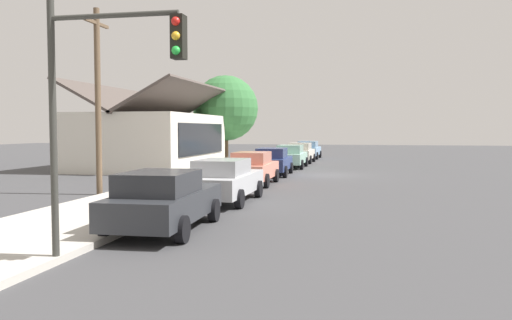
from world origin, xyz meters
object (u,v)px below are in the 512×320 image
car_coral (253,168)px  car_seafoam (291,156)px  car_skyblue (308,150)px  fire_hydrant_red (245,168)px  traffic_light_main (102,86)px  car_ivory (300,153)px  car_charcoal (164,200)px  shade_tree (226,108)px  utility_pole_wooden (98,98)px  car_silver (225,180)px  car_navy (273,161)px

car_coral → car_seafoam: 11.22m
car_skyblue → fire_hydrant_red: 18.87m
traffic_light_main → car_ivory: bearing=0.2°
car_coral → car_skyblue: same height
car_charcoal → shade_tree: (28.58, 6.06, 3.56)m
car_seafoam → car_skyblue: 11.68m
car_charcoal → utility_pole_wooden: 9.11m
car_silver → shade_tree: size_ratio=0.69×
car_silver → fire_hydrant_red: size_ratio=6.87×
car_silver → fire_hydrant_red: (10.18, 1.58, -0.32)m
car_charcoal → car_silver: size_ratio=0.98×
car_charcoal → shade_tree: size_ratio=0.68×
car_skyblue → traffic_light_main: bearing=-179.1°
car_charcoal → car_seafoam: same height
car_charcoal → car_navy: same height
car_navy → fire_hydrant_red: bearing=128.2°
car_seafoam → car_charcoal: bearing=179.1°
car_charcoal → car_skyblue: 34.52m
car_charcoal → car_coral: (11.62, 0.11, -0.00)m
car_charcoal → car_skyblue: size_ratio=0.99×
car_skyblue → fire_hydrant_red: (-18.80, 1.55, -0.32)m
car_ivory → utility_pole_wooden: bearing=166.3°
car_coral → car_charcoal: bearing=-179.7°
car_silver → shade_tree: (23.04, 6.21, 3.56)m
car_ivory → fire_hydrant_red: (-12.69, 1.56, -0.32)m
shade_tree → car_skyblue: bearing=-46.1°
car_coral → car_seafoam: (11.22, -0.25, 0.00)m
car_ivory → utility_pole_wooden: (-21.79, 5.56, 3.11)m
car_silver → car_skyblue: (28.98, 0.03, -0.00)m
car_skyblue → traffic_light_main: 38.21m
car_silver → fire_hydrant_red: bearing=9.6°
car_charcoal → fire_hydrant_red: 15.79m
traffic_light_main → fire_hydrant_red: (19.32, 1.66, -2.99)m
car_skyblue → shade_tree: 9.28m
car_coral → car_navy: bearing=-0.7°
utility_pole_wooden → car_silver: bearing=-100.9°
car_coral → car_silver: bearing=-177.9°
car_seafoam → traffic_light_main: bearing=179.7°
shade_tree → traffic_light_main: bearing=-169.0°
car_charcoal → traffic_light_main: size_ratio=0.92×
car_charcoal → car_ivory: (28.40, -0.12, -0.00)m
car_silver → fire_hydrant_red: car_silver is taller
car_skyblue → fire_hydrant_red: bearing=176.0°
car_silver → car_skyblue: 28.98m
fire_hydrant_red → utility_pole_wooden: bearing=156.3°
car_seafoam → car_coral: bearing=178.2°
shade_tree → car_charcoal: bearing=-168.0°
car_ivory → utility_pole_wooden: utility_pole_wooden is taller
car_silver → car_ivory: bearing=0.8°
car_ivory → fire_hydrant_red: bearing=173.6°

